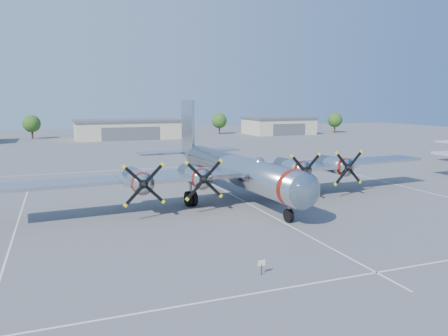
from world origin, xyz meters
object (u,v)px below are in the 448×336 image
object	(u,v)px
hangar_center	(127,129)
info_placard	(262,265)
tree_far_east	(335,120)
hangar_east	(278,125)
tree_east	(219,121)
main_bomber_b29	(232,197)
tree_west	(32,124)

from	to	relation	value
hangar_center	info_placard	size ratio (longest dim) A/B	30.03
tree_far_east	info_placard	bearing A→B (deg)	-126.91
hangar_east	tree_east	bearing A→B (deg)	161.46
tree_east	main_bomber_b29	world-z (taller)	tree_east
tree_west	main_bomber_b29	distance (m)	92.00
tree_west	tree_far_east	xyz separation A→B (m)	(93.00, -10.00, 0.00)
hangar_east	tree_east	size ratio (longest dim) A/B	3.10
hangar_east	tree_far_east	size ratio (longest dim) A/B	3.10
tree_far_east	tree_west	bearing A→B (deg)	173.86
hangar_east	tree_east	xyz separation A→B (m)	(-18.00, 6.04, 1.51)
hangar_center	tree_east	world-z (taller)	tree_east
hangar_center	tree_far_east	distance (m)	68.05
hangar_center	info_placard	xyz separation A→B (m)	(-6.91, -101.71, -2.04)
main_bomber_b29	info_placard	bearing A→B (deg)	-111.20
tree_east	tree_far_east	xyz separation A→B (m)	(38.00, -8.00, 0.00)
hangar_center	main_bomber_b29	size ratio (longest dim) A/B	0.59
hangar_center	hangar_east	world-z (taller)	same
tree_east	tree_far_east	world-z (taller)	same
tree_west	hangar_east	bearing A→B (deg)	-6.28
tree_east	info_placard	size ratio (longest dim) A/B	6.97
tree_west	info_placard	bearing A→B (deg)	-80.64
tree_west	tree_east	bearing A→B (deg)	-2.08
tree_far_east	main_bomber_b29	xyz separation A→B (m)	(-68.33, -78.53, -4.22)
hangar_center	tree_east	size ratio (longest dim) A/B	4.31
hangar_center	tree_east	distance (m)	30.64
hangar_center	info_placard	world-z (taller)	hangar_center
hangar_center	main_bomber_b29	bearing A→B (deg)	-90.23
hangar_center	tree_west	xyz separation A→B (m)	(-25.00, 8.04, 1.51)
hangar_east	tree_west	size ratio (longest dim) A/B	3.10
info_placard	tree_far_east	bearing A→B (deg)	51.13
hangar_center	tree_far_east	size ratio (longest dim) A/B	4.31
main_bomber_b29	tree_far_east	bearing A→B (deg)	45.02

